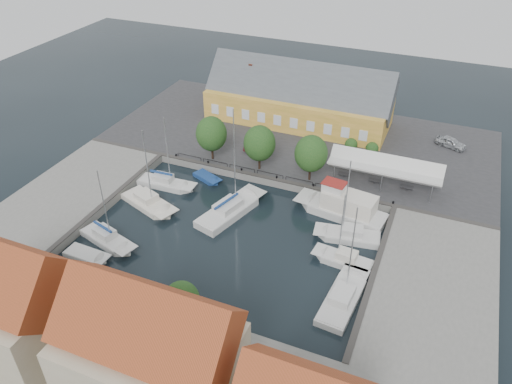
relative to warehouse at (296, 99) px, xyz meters
The scene contains 22 objects.
ground 28.82m from the warehouse, 84.77° to the right, with size 140.00×140.00×0.00m, color black.
north_quay 7.13m from the warehouse, 64.14° to the right, with size 56.00×26.00×1.00m, color #2D2D30.
west_quay 36.24m from the warehouse, 122.58° to the right, with size 12.00×24.00×1.00m, color slate.
east_quay 39.27m from the warehouse, 50.98° to the right, with size 12.00×24.00×1.00m, color slate.
south_bank 49.58m from the warehouse, 86.99° to the right, with size 56.00×14.00×1.00m, color slate.
quay_edge_fittings 23.99m from the warehouse, 83.67° to the right, with size 56.00×24.72×0.40m.
warehouse is the anchor object (origin of this frame).
tent_canopy 21.63m from the warehouse, 39.86° to the right, with size 14.00×4.00×2.83m.
quay_trees 16.37m from the warehouse, 87.91° to the right, with size 18.20×4.20×6.30m.
car_silver 23.89m from the warehouse, ahead, with size 1.77×4.39×1.50m, color #B6B9BE.
car_red 11.62m from the warehouse, 101.64° to the right, with size 1.51×4.33×1.43m, color maroon.
center_sailboat 26.11m from the warehouse, 88.54° to the right, with size 5.72×10.59×13.92m.
trawler 25.04m from the warehouse, 57.47° to the right, with size 11.56×4.85×5.00m.
east_boat_a 29.44m from the warehouse, 59.03° to the right, with size 7.71×3.57×10.68m.
east_boat_b 33.33m from the warehouse, 62.04° to the right, with size 6.66×2.72×9.15m.
east_boat_c 38.71m from the warehouse, 64.15° to the right, with size 3.50×9.06×11.26m.
west_boat_a 25.80m from the warehouse, 112.39° to the right, with size 8.04×2.56×10.61m.
west_boat_b 29.96m from the warehouse, 108.36° to the right, with size 8.57×5.43×11.22m.
west_boat_d 37.45m from the warehouse, 105.12° to the right, with size 7.83×4.25×10.29m.
launch_sw 40.46m from the warehouse, 104.80° to the right, with size 5.31×2.15×0.98m.
launch_nw 21.13m from the warehouse, 105.38° to the right, with size 4.56×3.22×0.88m.
townhouses 51.81m from the warehouse, 84.99° to the right, with size 36.30×8.50×12.00m.
Camera 1 is at (19.55, -41.04, 35.83)m, focal length 35.00 mm.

